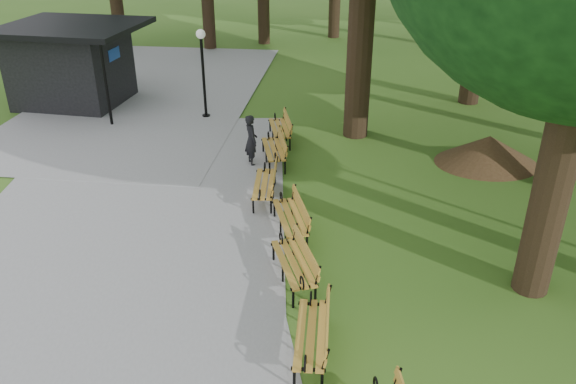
{
  "coord_description": "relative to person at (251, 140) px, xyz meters",
  "views": [
    {
      "loc": [
        -0.58,
        -8.56,
        6.98
      ],
      "look_at": [
        0.04,
        2.96,
        1.1
      ],
      "focal_mm": 35.83,
      "sensor_mm": 36.0,
      "label": 1
    }
  ],
  "objects": [
    {
      "name": "ground",
      "position": [
        0.81,
        -6.97,
        -0.76
      ],
      "size": [
        100.0,
        100.0,
        0.0
      ],
      "primitive_type": "plane",
      "color": "#36631C",
      "rests_on": "ground"
    },
    {
      "name": "path",
      "position": [
        -3.19,
        -3.97,
        -0.73
      ],
      "size": [
        12.0,
        38.0,
        0.06
      ],
      "primitive_type": "cube",
      "color": "gray",
      "rests_on": "ground"
    },
    {
      "name": "person",
      "position": [
        0.0,
        0.0,
        0.0
      ],
      "size": [
        0.53,
        0.65,
        1.53
      ],
      "primitive_type": "imported",
      "rotation": [
        0.0,
        0.0,
        1.9
      ],
      "color": "black",
      "rests_on": "ground"
    },
    {
      "name": "kiosk",
      "position": [
        -6.75,
        6.17,
        0.73
      ],
      "size": [
        5.67,
        5.22,
        3.0
      ],
      "primitive_type": null,
      "rotation": [
        0.0,
        0.0,
        -0.25
      ],
      "color": "black",
      "rests_on": "ground"
    },
    {
      "name": "lamp_post",
      "position": [
        -1.65,
        4.22,
        1.48
      ],
      "size": [
        0.32,
        0.32,
        3.11
      ],
      "color": "black",
      "rests_on": "ground"
    },
    {
      "name": "dirt_mound",
      "position": [
        6.95,
        -0.29,
        -0.33
      ],
      "size": [
        2.54,
        2.54,
        0.86
      ],
      "primitive_type": "cone",
      "color": "#47301C",
      "rests_on": "ground"
    },
    {
      "name": "bench_2",
      "position": [
        1.03,
        -8.02,
        -0.32
      ],
      "size": [
        0.9,
        1.97,
        0.88
      ],
      "primitive_type": null,
      "rotation": [
        0.0,
        0.0,
        -1.71
      ],
      "color": "#BD892B",
      "rests_on": "ground"
    },
    {
      "name": "bench_3",
      "position": [
        0.86,
        -5.9,
        -0.32
      ],
      "size": [
        1.0,
        1.99,
        0.88
      ],
      "primitive_type": null,
      "rotation": [
        0.0,
        0.0,
        -1.37
      ],
      "color": "#BD892B",
      "rests_on": "ground"
    },
    {
      "name": "bench_4",
      "position": [
        0.9,
        -4.02,
        -0.32
      ],
      "size": [
        0.9,
        1.97,
        0.88
      ],
      "primitive_type": null,
      "rotation": [
        0.0,
        0.0,
        -1.43
      ],
      "color": "#BD892B",
      "rests_on": "ground"
    },
    {
      "name": "bench_5",
      "position": [
        0.34,
        -2.24,
        -0.32
      ],
      "size": [
        0.81,
        1.95,
        0.88
      ],
      "primitive_type": null,
      "rotation": [
        0.0,
        0.0,
        -1.66
      ],
      "color": "#BD892B",
      "rests_on": "ground"
    },
    {
      "name": "bench_6",
      "position": [
        0.65,
        0.06,
        -0.32
      ],
      "size": [
        0.82,
        1.95,
        0.88
      ],
      "primitive_type": null,
      "rotation": [
        0.0,
        0.0,
        -1.47
      ],
      "color": "#BD892B",
      "rests_on": "ground"
    },
    {
      "name": "bench_7",
      "position": [
        0.9,
        1.78,
        -0.32
      ],
      "size": [
        0.79,
        1.95,
        0.88
      ],
      "primitive_type": null,
      "rotation": [
        0.0,
        0.0,
        -1.49
      ],
      "color": "#BD892B",
      "rests_on": "ground"
    }
  ]
}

